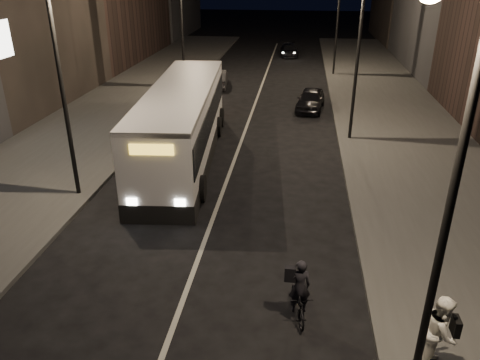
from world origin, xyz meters
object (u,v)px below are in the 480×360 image
(streetlight_right_near, at_px, (443,161))
(car_mid, at_px, (217,78))
(streetlight_right_far, at_px, (335,7))
(city_bus, at_px, (183,120))
(streetlight_left_far, at_px, (185,13))
(pedestrian_woman, at_px, (441,332))
(streetlight_right_mid, at_px, (354,34))
(car_far, at_px, (289,50))
(cyclist_on_bicycle, at_px, (299,297))
(streetlight_left_near, at_px, (65,60))
(car_near, at_px, (310,100))

(streetlight_right_near, bearing_deg, car_mid, 107.82)
(streetlight_right_far, height_order, city_bus, streetlight_right_far)
(car_mid, bearing_deg, city_bus, 87.35)
(streetlight_left_far, height_order, city_bus, streetlight_left_far)
(car_mid, bearing_deg, pedestrian_woman, 103.81)
(streetlight_right_mid, distance_m, car_far, 25.50)
(cyclist_on_bicycle, xyz_separation_m, pedestrian_woman, (3.08, -1.38, 0.47))
(pedestrian_woman, distance_m, car_far, 40.35)
(streetlight_right_near, xyz_separation_m, streetlight_left_near, (-10.66, 8.00, 0.00))
(streetlight_right_mid, relative_size, car_near, 2.08)
(streetlight_right_near, bearing_deg, car_near, 94.61)
(streetlight_right_near, bearing_deg, streetlight_left_far, 112.30)
(streetlight_left_far, distance_m, car_far, 17.04)
(streetlight_right_near, height_order, streetlight_right_mid, same)
(cyclist_on_bicycle, relative_size, pedestrian_woman, 0.99)
(streetlight_right_near, distance_m, streetlight_right_mid, 16.00)
(city_bus, xyz_separation_m, cyclist_on_bicycle, (5.53, -10.47, -1.25))
(streetlight_right_far, bearing_deg, city_bus, -111.65)
(city_bus, distance_m, car_near, 10.86)
(streetlight_right_near, xyz_separation_m, cyclist_on_bicycle, (-2.20, 2.06, -4.75))
(streetlight_right_far, bearing_deg, streetlight_left_far, -150.64)
(cyclist_on_bicycle, distance_m, car_far, 38.75)
(streetlight_right_mid, relative_size, cyclist_on_bicycle, 4.43)
(streetlight_right_near, bearing_deg, streetlight_right_mid, 90.00)
(pedestrian_woman, relative_size, car_near, 0.47)
(pedestrian_woman, relative_size, car_far, 0.46)
(car_near, bearing_deg, streetlight_right_near, -78.24)
(city_bus, relative_size, cyclist_on_bicycle, 7.00)
(streetlight_left_far, height_order, car_near, streetlight_left_far)
(streetlight_right_mid, xyz_separation_m, streetlight_right_far, (0.00, 16.00, 0.00))
(streetlight_left_far, xyz_separation_m, car_near, (8.93, -4.50, -4.70))
(pedestrian_woman, bearing_deg, streetlight_right_near, 148.72)
(car_mid, bearing_deg, streetlight_left_far, 14.66)
(car_near, bearing_deg, streetlight_right_far, 87.79)
(streetlight_right_mid, xyz_separation_m, city_bus, (-7.73, -3.47, -3.50))
(city_bus, xyz_separation_m, pedestrian_woman, (8.61, -11.84, -0.78))
(city_bus, relative_size, car_near, 3.29)
(pedestrian_woman, distance_m, car_near, 20.98)
(streetlight_right_near, distance_m, cyclist_on_bicycle, 5.63)
(streetlight_right_mid, height_order, pedestrian_woman, streetlight_right_mid)
(streetlight_right_near, distance_m, streetlight_right_far, 32.00)
(car_near, height_order, car_far, car_near)
(cyclist_on_bicycle, xyz_separation_m, car_far, (-1.46, 38.72, -0.03))
(streetlight_right_mid, distance_m, streetlight_left_near, 13.33)
(car_near, xyz_separation_m, car_far, (-1.93, 19.28, -0.09))
(streetlight_left_near, bearing_deg, streetlight_left_far, 90.00)
(streetlight_right_mid, relative_size, streetlight_left_far, 1.00)
(streetlight_left_far, relative_size, car_far, 2.03)
(streetlight_left_near, xyz_separation_m, cyclist_on_bicycle, (8.46, -5.94, -4.75))
(streetlight_right_mid, bearing_deg, car_mid, 128.60)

